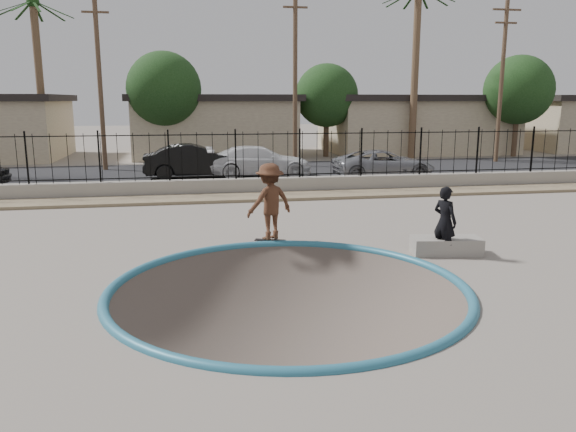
# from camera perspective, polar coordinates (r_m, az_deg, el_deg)

# --- Properties ---
(ground) EXTENTS (120.00, 120.00, 2.20)m
(ground) POSITION_cam_1_polar(r_m,az_deg,el_deg) (23.70, -5.59, 0.27)
(ground) COLOR gray
(ground) RESTS_ON ground
(bowl_pit) EXTENTS (6.84, 6.84, 1.80)m
(bowl_pit) POSITION_cam_1_polar(r_m,az_deg,el_deg) (10.93, 0.06, -7.43)
(bowl_pit) COLOR #52463F
(bowl_pit) RESTS_ON ground
(coping_ring) EXTENTS (7.04, 7.04, 0.20)m
(coping_ring) POSITION_cam_1_polar(r_m,az_deg,el_deg) (10.93, 0.06, -7.43)
(coping_ring) COLOR #296B85
(coping_ring) RESTS_ON ground
(rock_strip) EXTENTS (42.00, 1.60, 0.11)m
(rock_strip) POSITION_cam_1_polar(r_m,az_deg,el_deg) (20.75, -5.00, 1.88)
(rock_strip) COLOR tan
(rock_strip) RESTS_ON ground
(retaining_wall) EXTENTS (42.00, 0.45, 0.60)m
(retaining_wall) POSITION_cam_1_polar(r_m,az_deg,el_deg) (21.79, -5.29, 3.00)
(retaining_wall) COLOR gray
(retaining_wall) RESTS_ON ground
(fence) EXTENTS (40.00, 0.04, 1.80)m
(fence) POSITION_cam_1_polar(r_m,az_deg,el_deg) (21.64, -5.35, 6.15)
(fence) COLOR black
(fence) RESTS_ON retaining_wall
(street) EXTENTS (90.00, 8.00, 0.04)m
(street) POSITION_cam_1_polar(r_m,az_deg,el_deg) (28.44, -6.48, 4.45)
(street) COLOR black
(street) RESTS_ON ground
(house_center) EXTENTS (10.60, 8.60, 3.90)m
(house_center) POSITION_cam_1_polar(r_m,az_deg,el_deg) (37.74, -7.55, 9.18)
(house_center) COLOR tan
(house_center) RESTS_ON ground
(house_east) EXTENTS (12.60, 8.60, 3.90)m
(house_east) POSITION_cam_1_polar(r_m,az_deg,el_deg) (40.89, 12.71, 9.19)
(house_east) COLOR tan
(house_east) RESTS_ON ground
(palm_mid) EXTENTS (2.30, 2.30, 9.30)m
(palm_mid) POSITION_cam_1_polar(r_m,az_deg,el_deg) (36.22, -24.18, 15.65)
(palm_mid) COLOR brown
(palm_mid) RESTS_ON ground
(palm_right) EXTENTS (2.30, 2.30, 10.30)m
(palm_right) POSITION_cam_1_polar(r_m,az_deg,el_deg) (36.13, 12.93, 17.39)
(palm_right) COLOR brown
(palm_right) RESTS_ON ground
(utility_pole_left) EXTENTS (1.70, 0.24, 9.00)m
(utility_pole_left) POSITION_cam_1_polar(r_m,az_deg,el_deg) (30.46, -18.60, 13.24)
(utility_pole_left) COLOR #473323
(utility_pole_left) RESTS_ON ground
(utility_pole_mid) EXTENTS (1.70, 0.24, 9.50)m
(utility_pole_mid) POSITION_cam_1_polar(r_m,az_deg,el_deg) (30.75, 0.73, 14.28)
(utility_pole_mid) COLOR #473323
(utility_pole_mid) RESTS_ON ground
(utility_pole_right) EXTENTS (1.70, 0.24, 9.00)m
(utility_pole_right) POSITION_cam_1_polar(r_m,az_deg,el_deg) (35.06, 20.88, 12.81)
(utility_pole_right) COLOR #473323
(utility_pole_right) RESTS_ON ground
(street_tree_left) EXTENTS (4.32, 4.32, 6.36)m
(street_tree_left) POSITION_cam_1_polar(r_m,az_deg,el_deg) (34.18, -12.49, 12.47)
(street_tree_left) COLOR #473323
(street_tree_left) RESTS_ON ground
(street_tree_mid) EXTENTS (3.96, 3.96, 5.83)m
(street_tree_mid) POSITION_cam_1_polar(r_m,az_deg,el_deg) (36.26, 3.95, 12.10)
(street_tree_mid) COLOR #473323
(street_tree_mid) RESTS_ON ground
(street_tree_right) EXTENTS (4.32, 4.32, 6.36)m
(street_tree_right) POSITION_cam_1_polar(r_m,az_deg,el_deg) (39.17, 22.38, 11.75)
(street_tree_right) COLOR #473323
(street_tree_right) RESTS_ON ground
(skater) EXTENTS (1.43, 1.16, 1.94)m
(skater) POSITION_cam_1_polar(r_m,az_deg,el_deg) (14.19, -1.86, 1.09)
(skater) COLOR brown
(skater) RESTS_ON ground
(skateboard) EXTENTS (0.81, 0.45, 0.07)m
(skateboard) POSITION_cam_1_polar(r_m,az_deg,el_deg) (14.38, -1.84, -2.49)
(skateboard) COLOR black
(skateboard) RESTS_ON ground
(videographer) EXTENTS (0.63, 0.71, 1.64)m
(videographer) POSITION_cam_1_polar(r_m,az_deg,el_deg) (13.51, 15.65, -0.53)
(videographer) COLOR black
(videographer) RESTS_ON ground
(concrete_ledge) EXTENTS (1.69, 0.94, 0.40)m
(concrete_ledge) POSITION_cam_1_polar(r_m,az_deg,el_deg) (13.81, 15.76, -2.92)
(concrete_ledge) COLOR gray
(concrete_ledge) RESTS_ON ground
(car_b) EXTENTS (4.76, 1.84, 1.55)m
(car_b) POSITION_cam_1_polar(r_m,az_deg,el_deg) (26.31, -9.41, 5.51)
(car_b) COLOR black
(car_b) RESTS_ON street
(car_c) EXTENTS (4.92, 2.01, 1.43)m
(car_c) POSITION_cam_1_polar(r_m,az_deg,el_deg) (26.53, -2.95, 5.57)
(car_c) COLOR white
(car_c) RESTS_ON street
(car_d) EXTENTS (4.70, 2.24, 1.29)m
(car_d) POSITION_cam_1_polar(r_m,az_deg,el_deg) (26.29, 9.70, 5.22)
(car_d) COLOR gray
(car_d) RESTS_ON street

